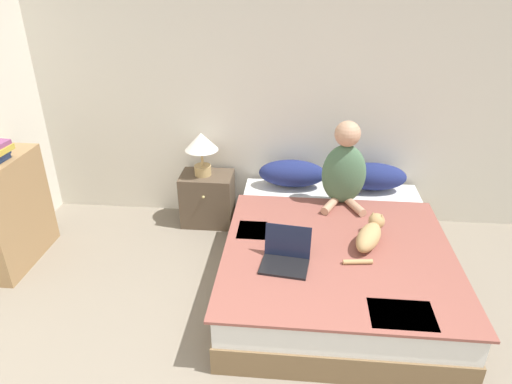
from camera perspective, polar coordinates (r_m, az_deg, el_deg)
The scene contains 10 objects.
wall_back at distance 4.27m, azimuth 5.55°, elevation 12.42°, with size 6.00×0.05×2.55m.
bed at distance 3.72m, azimuth 9.79°, elevation -8.34°, with size 1.69×2.06×0.43m.
pillow_near at distance 4.28m, azimuth 4.55°, elevation 2.34°, with size 0.63×0.28×0.25m.
pillow_far at distance 4.34m, azimuth 14.32°, elevation 1.90°, with size 0.63×0.28×0.25m.
person_sitting at distance 3.95m, azimuth 10.99°, elevation 2.89°, with size 0.38×0.37×0.74m.
cat_tabby at distance 3.51m, azimuth 14.07°, elevation -5.16°, with size 0.35×0.52×0.18m.
laptop_open at distance 3.22m, azimuth 3.71°, elevation -8.15°, with size 0.36×0.32×0.25m.
nightstand at distance 4.48m, azimuth -6.06°, elevation -0.83°, with size 0.49×0.37×0.51m.
table_lamp at distance 4.26m, azimuth -6.84°, elevation 5.80°, with size 0.31×0.31×0.42m.
bookshelf at distance 4.30m, azimuth -28.15°, elevation -2.29°, with size 0.25×0.79×0.93m.
Camera 1 is at (-0.02, -1.08, 2.34)m, focal length 32.00 mm.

